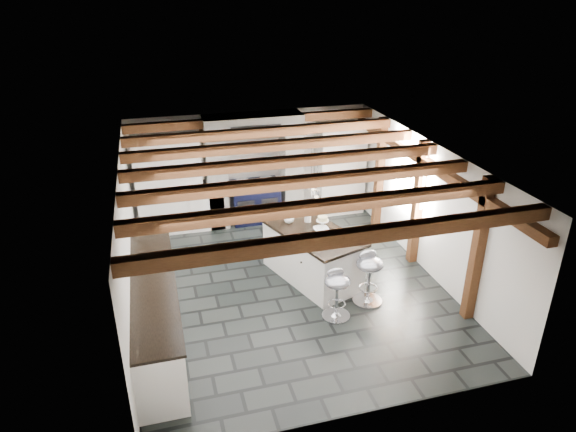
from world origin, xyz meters
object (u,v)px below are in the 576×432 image
object	(u,v)px
bar_stool_near	(369,272)
bar_stool_far	(337,289)
kitchen_island	(312,254)
range_cooker	(255,200)

from	to	relation	value
bar_stool_near	bar_stool_far	distance (m)	0.68
kitchen_island	bar_stool_far	distance (m)	1.19
range_cooker	bar_stool_far	bearing A→B (deg)	-82.95
range_cooker	bar_stool_far	world-z (taller)	range_cooker
kitchen_island	bar_stool_near	bearing A→B (deg)	-75.16
range_cooker	bar_stool_near	xyz separation A→B (m)	(1.09, -3.50, 0.09)
bar_stool_far	kitchen_island	bearing A→B (deg)	90.14
range_cooker	kitchen_island	size ratio (longest dim) A/B	0.49
range_cooker	bar_stool_near	distance (m)	3.66
bar_stool_near	bar_stool_far	xyz separation A→B (m)	(-0.63, -0.25, -0.05)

